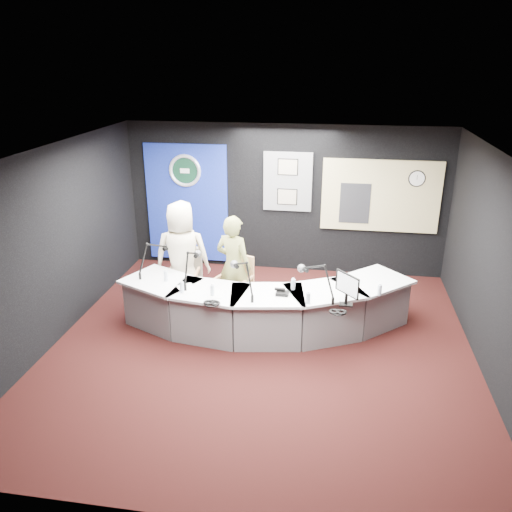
% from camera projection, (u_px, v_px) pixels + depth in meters
% --- Properties ---
extents(ground, '(6.00, 6.00, 0.00)m').
position_uv_depth(ground, '(261.00, 347.00, 7.41)').
color(ground, black).
rests_on(ground, ground).
extents(ceiling, '(6.00, 6.00, 0.02)m').
position_uv_depth(ceiling, '(262.00, 153.00, 6.39)').
color(ceiling, silver).
rests_on(ceiling, ground).
extents(wall_back, '(6.00, 0.02, 2.80)m').
position_uv_depth(wall_back, '(285.00, 200.00, 9.66)').
color(wall_back, black).
rests_on(wall_back, ground).
extents(wall_front, '(6.00, 0.02, 2.80)m').
position_uv_depth(wall_front, '(207.00, 393.00, 4.14)').
color(wall_front, black).
rests_on(wall_front, ground).
extents(wall_left, '(0.02, 6.00, 2.80)m').
position_uv_depth(wall_left, '(54.00, 246.00, 7.34)').
color(wall_left, black).
rests_on(wall_left, ground).
extents(wall_right, '(0.02, 6.00, 2.80)m').
position_uv_depth(wall_right, '(496.00, 271.00, 6.46)').
color(wall_right, black).
rests_on(wall_right, ground).
extents(broadcast_desk, '(4.50, 1.90, 0.75)m').
position_uv_depth(broadcast_desk, '(263.00, 307.00, 7.79)').
color(broadcast_desk, silver).
rests_on(broadcast_desk, ground).
extents(backdrop_panel, '(1.60, 0.05, 2.30)m').
position_uv_depth(backdrop_panel, '(187.00, 203.00, 9.96)').
color(backdrop_panel, navy).
rests_on(backdrop_panel, wall_back).
extents(agency_seal, '(0.63, 0.07, 0.63)m').
position_uv_depth(agency_seal, '(185.00, 171.00, 9.69)').
color(agency_seal, silver).
rests_on(agency_seal, backdrop_panel).
extents(seal_center, '(0.48, 0.01, 0.48)m').
position_uv_depth(seal_center, '(185.00, 171.00, 9.69)').
color(seal_center, black).
rests_on(seal_center, backdrop_panel).
extents(pinboard, '(0.90, 0.04, 1.10)m').
position_uv_depth(pinboard, '(288.00, 182.00, 9.50)').
color(pinboard, slate).
rests_on(pinboard, wall_back).
extents(framed_photo_upper, '(0.34, 0.02, 0.27)m').
position_uv_depth(framed_photo_upper, '(288.00, 167.00, 9.37)').
color(framed_photo_upper, gray).
rests_on(framed_photo_upper, pinboard).
extents(framed_photo_lower, '(0.34, 0.02, 0.27)m').
position_uv_depth(framed_photo_lower, '(287.00, 197.00, 9.57)').
color(framed_photo_lower, gray).
rests_on(framed_photo_lower, pinboard).
extents(booth_window_frame, '(2.12, 0.06, 1.32)m').
position_uv_depth(booth_window_frame, '(380.00, 196.00, 9.32)').
color(booth_window_frame, tan).
rests_on(booth_window_frame, wall_back).
extents(booth_glow, '(2.00, 0.02, 1.20)m').
position_uv_depth(booth_glow, '(380.00, 196.00, 9.31)').
color(booth_glow, '#D8B888').
rests_on(booth_glow, booth_window_frame).
extents(equipment_rack, '(0.55, 0.02, 0.75)m').
position_uv_depth(equipment_rack, '(355.00, 203.00, 9.41)').
color(equipment_rack, black).
rests_on(equipment_rack, booth_window_frame).
extents(wall_clock, '(0.28, 0.01, 0.28)m').
position_uv_depth(wall_clock, '(417.00, 179.00, 9.08)').
color(wall_clock, white).
rests_on(wall_clock, booth_window_frame).
extents(armchair_left, '(0.61, 0.61, 1.01)m').
position_uv_depth(armchair_left, '(183.00, 279.00, 8.44)').
color(armchair_left, tan).
rests_on(armchair_left, ground).
extents(armchair_right, '(0.78, 0.78, 1.07)m').
position_uv_depth(armchair_right, '(234.00, 283.00, 8.20)').
color(armchair_right, tan).
rests_on(armchair_right, ground).
extents(draped_jacket, '(0.51, 0.14, 0.70)m').
position_uv_depth(draped_jacket, '(187.00, 267.00, 8.63)').
color(draped_jacket, '#666056').
rests_on(draped_jacket, armchair_left).
extents(person_man, '(0.97, 0.71, 1.82)m').
position_uv_depth(person_man, '(182.00, 256.00, 8.29)').
color(person_man, beige).
rests_on(person_man, ground).
extents(person_woman, '(0.71, 0.58, 1.67)m').
position_uv_depth(person_woman, '(234.00, 266.00, 8.09)').
color(person_woman, olive).
rests_on(person_woman, ground).
extents(computer_monitor, '(0.32, 0.35, 0.30)m').
position_uv_depth(computer_monitor, '(347.00, 284.00, 6.91)').
color(computer_monitor, black).
rests_on(computer_monitor, broadcast_desk).
extents(desk_phone, '(0.18, 0.15, 0.05)m').
position_uv_depth(desk_phone, '(282.00, 293.00, 7.31)').
color(desk_phone, black).
rests_on(desk_phone, broadcast_desk).
extents(headphones_near, '(0.20, 0.20, 0.03)m').
position_uv_depth(headphones_near, '(338.00, 312.00, 6.80)').
color(headphones_near, black).
rests_on(headphones_near, broadcast_desk).
extents(headphones_far, '(0.24, 0.24, 0.04)m').
position_uv_depth(headphones_far, '(212.00, 303.00, 7.05)').
color(headphones_far, black).
rests_on(headphones_far, broadcast_desk).
extents(paper_stack, '(0.38, 0.41, 0.00)m').
position_uv_depth(paper_stack, '(187.00, 288.00, 7.52)').
color(paper_stack, white).
rests_on(paper_stack, broadcast_desk).
extents(notepad, '(0.21, 0.29, 0.00)m').
position_uv_depth(notepad, '(217.00, 294.00, 7.35)').
color(notepad, white).
rests_on(notepad, broadcast_desk).
extents(boom_mic_a, '(0.43, 0.66, 0.60)m').
position_uv_depth(boom_mic_a, '(155.00, 255.00, 7.95)').
color(boom_mic_a, black).
rests_on(boom_mic_a, broadcast_desk).
extents(boom_mic_b, '(0.16, 0.74, 0.60)m').
position_uv_depth(boom_mic_b, '(191.00, 264.00, 7.63)').
color(boom_mic_b, black).
rests_on(boom_mic_b, broadcast_desk).
extents(boom_mic_c, '(0.47, 0.63, 0.60)m').
position_uv_depth(boom_mic_c, '(243.00, 274.00, 7.25)').
color(boom_mic_c, black).
rests_on(boom_mic_c, broadcast_desk).
extents(boom_mic_d, '(0.59, 0.52, 0.60)m').
position_uv_depth(boom_mic_d, '(317.00, 277.00, 7.15)').
color(boom_mic_d, black).
rests_on(boom_mic_d, broadcast_desk).
extents(water_bottles, '(3.23, 0.54, 0.18)m').
position_uv_depth(water_bottles, '(268.00, 287.00, 7.34)').
color(water_bottles, silver).
rests_on(water_bottles, broadcast_desk).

